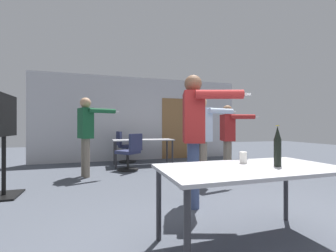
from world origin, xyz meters
TOP-DOWN VIEW (x-y plane):
  - back_wall at (0.03, 5.83)m, footprint 6.73×0.12m
  - conference_table_near at (-0.09, 0.23)m, footprint 1.66×0.84m
  - conference_table_far at (-0.19, 4.77)m, footprint 1.69×0.64m
  - tv_screen at (-2.82, 2.59)m, footprint 0.44×1.04m
  - person_right_polo at (-0.15, 1.35)m, footprint 0.76×0.85m
  - person_near_casual at (0.50, 2.45)m, footprint 0.83×0.61m
  - person_center_tall at (1.41, 2.97)m, footprint 0.69×0.75m
  - person_far_watching at (-1.66, 3.69)m, footprint 0.89×0.58m
  - office_chair_far_left at (-0.65, 4.09)m, footprint 0.68×0.69m
  - office_chair_mid_tucked at (-0.63, 5.40)m, footprint 0.59×0.53m
  - beer_bottle at (0.15, 0.17)m, footprint 0.06×0.06m
  - drink_cup at (-0.04, 0.41)m, footprint 0.07×0.07m

SIDE VIEW (x-z plane):
  - office_chair_far_left at x=-0.65m, z-range -0.03..0.88m
  - office_chair_mid_tucked at x=-0.63m, z-range -0.03..0.91m
  - conference_table_far at x=-0.19m, z-range 0.28..1.01m
  - conference_table_near at x=-0.09m, z-range 0.30..1.02m
  - drink_cup at x=-0.04m, z-range 0.72..0.84m
  - beer_bottle at x=0.15m, z-range 0.71..1.09m
  - person_center_tall at x=1.41m, z-range 0.16..1.73m
  - tv_screen at x=-2.82m, z-range 0.18..1.79m
  - person_near_casual at x=0.50m, z-range 0.17..1.84m
  - person_far_watching at x=-1.66m, z-range 0.18..1.90m
  - person_right_polo at x=-0.15m, z-range 0.18..1.98m
  - back_wall at x=0.03m, z-range -0.01..2.68m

